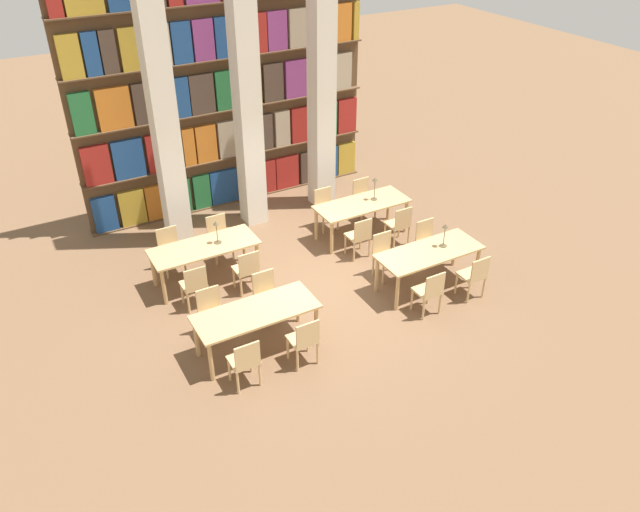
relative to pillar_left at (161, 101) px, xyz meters
name	(u,v)px	position (x,y,z in m)	size (l,w,h in m)	color
ground_plane	(317,284)	(1.72, -2.89, -3.00)	(40.00, 40.00, 0.00)	brown
bookshelf_bank	(226,90)	(1.73, 1.12, -0.36)	(6.64, 0.35, 5.50)	brown
pillar_left	(161,101)	(0.00, 0.00, 0.00)	(0.47, 0.47, 6.00)	silver
pillar_center	(246,87)	(1.72, 0.00, 0.00)	(0.47, 0.47, 6.00)	silver
pillar_right	(322,75)	(3.45, 0.00, 0.00)	(0.47, 0.47, 6.00)	silver
reading_table_0	(256,315)	(-0.01, -4.02, -2.31)	(1.99, 0.81, 0.78)	tan
chair_0	(245,361)	(-0.52, -4.71, -2.51)	(0.42, 0.40, 0.89)	tan
chair_1	(212,312)	(-0.52, -3.34, -2.51)	(0.42, 0.40, 0.89)	tan
chair_2	(304,340)	(0.49, -4.71, -2.51)	(0.42, 0.40, 0.89)	tan
chair_3	(267,294)	(0.49, -3.34, -2.51)	(0.42, 0.40, 0.89)	tan
reading_table_1	(429,255)	(3.50, -3.94, -2.31)	(1.99, 0.81, 0.78)	tan
chair_4	(430,291)	(3.00, -4.63, -2.51)	(0.42, 0.40, 0.89)	tan
chair_5	(385,254)	(3.00, -3.25, -2.51)	(0.42, 0.40, 0.89)	tan
chair_6	(474,275)	(4.00, -4.63, -2.51)	(0.42, 0.40, 0.89)	tan
chair_7	(427,241)	(4.00, -3.25, -2.51)	(0.42, 0.40, 0.89)	tan
desk_lamp_0	(445,231)	(3.82, -3.92, -1.91)	(0.14, 0.14, 0.46)	brown
reading_table_2	(204,250)	(-0.04, -1.76, -2.31)	(1.99, 0.81, 0.78)	tan
chair_8	(195,285)	(-0.50, -2.45, -2.51)	(0.42, 0.40, 0.89)	tan
chair_9	(170,249)	(-0.50, -1.07, -2.51)	(0.42, 0.40, 0.89)	tan
chair_10	(247,269)	(0.50, -2.45, -2.51)	(0.42, 0.40, 0.89)	tan
chair_11	(219,236)	(0.50, -1.07, -2.51)	(0.42, 0.40, 0.89)	tan
desk_lamp_1	(216,228)	(0.23, -1.78, -1.91)	(0.14, 0.14, 0.46)	brown
reading_table_3	(362,207)	(3.43, -1.75, -2.31)	(1.99, 0.81, 0.78)	tan
chair_12	(359,236)	(2.94, -2.44, -2.51)	(0.42, 0.40, 0.89)	tan
chair_13	(325,207)	(2.94, -1.07, -2.51)	(0.42, 0.40, 0.89)	tan
chair_14	(399,224)	(3.91, -2.44, -2.51)	(0.42, 0.40, 0.89)	tan
chair_15	(363,197)	(3.91, -1.07, -2.51)	(0.42, 0.40, 0.89)	tan
desk_lamp_2	(375,185)	(3.74, -1.74, -1.88)	(0.14, 0.14, 0.50)	brown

